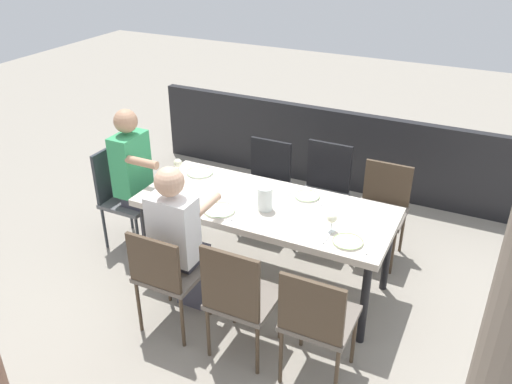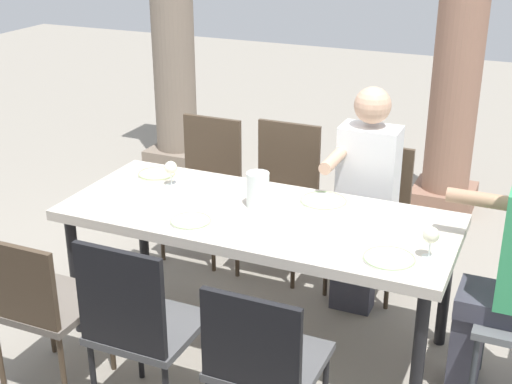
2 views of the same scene
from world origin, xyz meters
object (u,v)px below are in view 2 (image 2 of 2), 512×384
dining_table (258,224)px  wine_glass_3 (431,236)px  chair_west_north (205,176)px  chair_west_south (40,301)px  chair_mid_north (282,190)px  stone_column_near (172,13)px  plate_2 (323,201)px  chair_mid_south (138,322)px  diner_woman_green (509,265)px  chair_east_north (371,206)px  plate_1 (191,221)px  diner_man_white (364,191)px  plate_0 (157,174)px  chair_east_south (263,360)px  stone_column_centre (464,10)px  wine_glass_0 (171,168)px  water_pitcher (258,192)px  plate_3 (389,259)px

dining_table → wine_glass_3: wine_glass_3 is taller
chair_west_north → wine_glass_3: (1.66, -0.98, 0.32)m
chair_west_south → chair_mid_north: 1.77m
chair_west_south → stone_column_near: (-1.02, 3.08, 0.85)m
stone_column_near → plate_2: 2.91m
chair_mid_south → diner_woman_green: (1.45, 0.85, 0.18)m
chair_west_south → chair_east_north: size_ratio=0.98×
plate_1 → wine_glass_3: size_ratio=1.36×
diner_man_white → plate_0: diner_man_white is taller
chair_east_south → stone_column_centre: size_ratio=0.28×
stone_column_centre → wine_glass_0: 2.51m
chair_west_north → chair_mid_south: bearing=-71.9°
chair_east_north → chair_mid_south: bearing=-109.4°
wine_glass_0 → water_pitcher: size_ratio=0.76×
diner_man_white → chair_east_north: bearing=89.1°
wine_glass_3 → chair_east_north: bearing=117.8°
chair_east_north → wine_glass_0: 1.25m
chair_mid_south → chair_west_north: bearing=108.1°
chair_mid_north → plate_0: 0.85m
plate_1 → diner_woman_green: bearing=9.5°
chair_east_south → diner_man_white: (-0.00, 1.48, 0.19)m
chair_west_south → wine_glass_3: wine_glass_3 is taller
chair_west_south → chair_mid_south: (0.55, -0.01, 0.04)m
dining_table → plate_3: (0.75, -0.24, 0.07)m
chair_west_south → chair_east_south: bearing=-0.1°
stone_column_near → wine_glass_0: (1.17, -2.09, -0.50)m
chair_mid_south → water_pitcher: bearing=79.5°
plate_0 → dining_table: bearing=-18.3°
chair_mid_north → plate_1: chair_mid_north is taller
chair_east_north → plate_3: 1.16m
chair_east_north → wine_glass_3: wine_glass_3 is taller
dining_table → chair_east_north: size_ratio=2.33×
chair_east_north → diner_man_white: size_ratio=0.68×
chair_east_south → plate_2: chair_east_south is taller
plate_3 → wine_glass_3: wine_glass_3 is taller
chair_west_north → chair_east_north: (1.14, -0.00, -0.02)m
stone_column_near → plate_1: bearing=-58.7°
chair_west_north → chair_east_south: size_ratio=1.05×
plate_1 → water_pitcher: water_pitcher is taller
stone_column_near → dining_table: bearing=-51.7°
chair_east_south → plate_2: 1.14m
stone_column_centre → chair_mid_north: bearing=-120.5°
diner_woman_green → plate_1: diner_woman_green is taller
water_pitcher → dining_table: bearing=-66.9°
wine_glass_0 → wine_glass_3: bearing=-10.9°
chair_east_north → wine_glass_3: bearing=-62.2°
chair_west_south → wine_glass_3: (1.66, 0.70, 0.36)m
plate_0 → wine_glass_3: (1.66, -0.39, 0.10)m
chair_east_south → chair_west_south: bearing=179.9°
plate_1 → plate_3: size_ratio=0.87×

